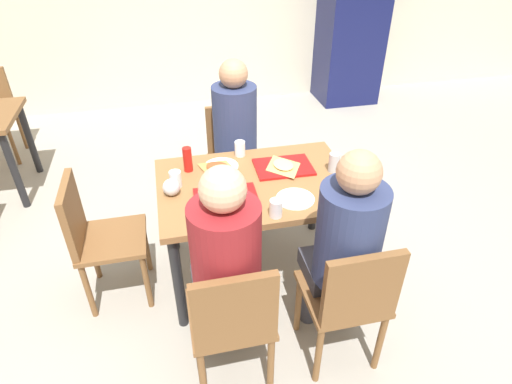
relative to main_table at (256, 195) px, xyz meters
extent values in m
cube|color=#9E998E|center=(0.00, 0.00, -0.64)|extent=(10.00, 10.00, 0.02)
cube|color=olive|center=(0.00, 0.00, 0.07)|extent=(1.18, 0.83, 0.04)
cylinder|color=black|center=(-0.53, -0.35, -0.29)|extent=(0.06, 0.06, 0.68)
cylinder|color=black|center=(0.53, -0.35, -0.29)|extent=(0.06, 0.06, 0.68)
cylinder|color=black|center=(-0.53, 0.35, -0.29)|extent=(0.06, 0.06, 0.68)
cylinder|color=black|center=(0.53, 0.35, -0.29)|extent=(0.06, 0.06, 0.68)
cube|color=brown|center=(-0.30, -0.71, -0.19)|extent=(0.40, 0.40, 0.03)
cube|color=brown|center=(-0.30, -0.89, 0.02)|extent=(0.38, 0.04, 0.40)
cylinder|color=brown|center=(-0.47, -0.54, -0.42)|extent=(0.04, 0.04, 0.42)
cylinder|color=brown|center=(-0.13, -0.54, -0.42)|extent=(0.04, 0.04, 0.42)
cylinder|color=brown|center=(-0.47, -0.88, -0.42)|extent=(0.04, 0.04, 0.42)
cylinder|color=brown|center=(-0.13, -0.88, -0.42)|extent=(0.04, 0.04, 0.42)
cube|color=brown|center=(0.30, -0.71, -0.19)|extent=(0.40, 0.40, 0.03)
cube|color=brown|center=(0.30, -0.89, 0.02)|extent=(0.38, 0.04, 0.40)
cylinder|color=brown|center=(0.13, -0.54, -0.42)|extent=(0.04, 0.04, 0.42)
cylinder|color=brown|center=(0.47, -0.54, -0.42)|extent=(0.04, 0.04, 0.42)
cylinder|color=brown|center=(0.13, -0.88, -0.42)|extent=(0.04, 0.04, 0.42)
cylinder|color=brown|center=(0.47, -0.88, -0.42)|extent=(0.04, 0.04, 0.42)
cube|color=brown|center=(0.00, 0.71, -0.19)|extent=(0.40, 0.40, 0.03)
cube|color=brown|center=(0.00, 0.89, 0.02)|extent=(0.38, 0.04, 0.40)
cylinder|color=brown|center=(0.17, 0.54, -0.42)|extent=(0.04, 0.04, 0.42)
cylinder|color=brown|center=(-0.17, 0.54, -0.42)|extent=(0.04, 0.04, 0.42)
cylinder|color=brown|center=(0.17, 0.88, -0.42)|extent=(0.04, 0.04, 0.42)
cylinder|color=brown|center=(-0.17, 0.88, -0.42)|extent=(0.04, 0.04, 0.42)
cube|color=brown|center=(-0.89, 0.00, -0.19)|extent=(0.40, 0.40, 0.03)
cube|color=brown|center=(-1.07, 0.00, 0.02)|extent=(0.04, 0.38, 0.40)
cylinder|color=brown|center=(-0.72, 0.17, -0.42)|extent=(0.04, 0.04, 0.42)
cylinder|color=brown|center=(-0.72, -0.17, -0.42)|extent=(0.04, 0.04, 0.42)
cylinder|color=brown|center=(-1.06, 0.17, -0.42)|extent=(0.04, 0.04, 0.42)
cylinder|color=brown|center=(-1.06, -0.17, -0.42)|extent=(0.04, 0.04, 0.42)
cylinder|color=#383842|center=(-0.38, -0.48, -0.40)|extent=(0.10, 0.10, 0.45)
cylinder|color=#383842|center=(-0.22, -0.48, -0.40)|extent=(0.10, 0.10, 0.45)
cube|color=#383842|center=(-0.30, -0.58, -0.13)|extent=(0.32, 0.28, 0.10)
cylinder|color=maroon|center=(-0.30, -0.69, 0.18)|extent=(0.32, 0.32, 0.52)
sphere|color=#DBAD89|center=(-0.30, -0.69, 0.53)|extent=(0.20, 0.20, 0.20)
cylinder|color=#383842|center=(0.22, -0.48, -0.40)|extent=(0.10, 0.10, 0.45)
cylinder|color=#383842|center=(0.38, -0.48, -0.40)|extent=(0.10, 0.10, 0.45)
cube|color=#383842|center=(0.30, -0.58, -0.13)|extent=(0.32, 0.28, 0.10)
cylinder|color=navy|center=(0.30, -0.69, 0.18)|extent=(0.32, 0.32, 0.52)
sphere|color=tan|center=(0.30, -0.69, 0.53)|extent=(0.20, 0.20, 0.20)
cylinder|color=#383842|center=(0.08, 0.48, -0.40)|extent=(0.10, 0.10, 0.45)
cylinder|color=#383842|center=(-0.08, 0.48, -0.40)|extent=(0.10, 0.10, 0.45)
cube|color=#383842|center=(0.00, 0.58, -0.13)|extent=(0.32, 0.28, 0.10)
cylinder|color=navy|center=(0.00, 0.69, 0.18)|extent=(0.32, 0.32, 0.52)
sphere|color=tan|center=(0.00, 0.69, 0.53)|extent=(0.20, 0.20, 0.20)
cube|color=#B21414|center=(-0.21, -0.14, 0.10)|extent=(0.37, 0.27, 0.02)
cube|color=#B21414|center=(0.21, 0.12, 0.10)|extent=(0.37, 0.27, 0.02)
cylinder|color=white|center=(-0.18, 0.23, 0.10)|extent=(0.22, 0.22, 0.01)
cylinder|color=white|center=(0.18, -0.23, 0.10)|extent=(0.22, 0.22, 0.01)
pyramid|color=tan|center=(-0.23, -0.17, 0.11)|extent=(0.21, 0.21, 0.01)
ellipsoid|color=#D8C67F|center=(-0.23, -0.17, 0.12)|extent=(0.15, 0.14, 0.01)
pyramid|color=#DBAD60|center=(0.20, 0.12, 0.11)|extent=(0.20, 0.25, 0.01)
ellipsoid|color=#D8C67F|center=(0.20, 0.12, 0.12)|extent=(0.14, 0.17, 0.01)
pyramid|color=#C68C47|center=(-0.20, 0.20, 0.11)|extent=(0.27, 0.26, 0.01)
ellipsoid|color=#B74723|center=(-0.20, 0.20, 0.12)|extent=(0.19, 0.18, 0.01)
cylinder|color=white|center=(-0.03, 0.35, 0.14)|extent=(0.07, 0.07, 0.10)
cylinder|color=white|center=(0.03, -0.35, 0.14)|extent=(0.07, 0.07, 0.10)
cylinder|color=white|center=(-0.47, 0.06, 0.14)|extent=(0.07, 0.07, 0.10)
cylinder|color=#B7BCC6|center=(0.50, 0.02, 0.15)|extent=(0.07, 0.07, 0.12)
cylinder|color=red|center=(-0.38, 0.23, 0.17)|extent=(0.06, 0.06, 0.16)
sphere|color=silver|center=(-0.50, -0.02, 0.14)|extent=(0.10, 0.10, 0.10)
cube|color=#14194C|center=(1.82, 2.85, 0.32)|extent=(0.70, 0.60, 1.90)
cylinder|color=black|center=(-1.72, 1.17, -0.29)|extent=(0.06, 0.06, 0.68)
cylinder|color=black|center=(-1.72, 1.75, -0.29)|extent=(0.06, 0.06, 0.68)
cylinder|color=brown|center=(-1.94, 1.94, -0.42)|extent=(0.04, 0.04, 0.42)
cylinder|color=brown|center=(-1.94, 2.28, -0.42)|extent=(0.04, 0.04, 0.42)
camera|label=1|loc=(-0.48, -2.11, 1.48)|focal=29.88mm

